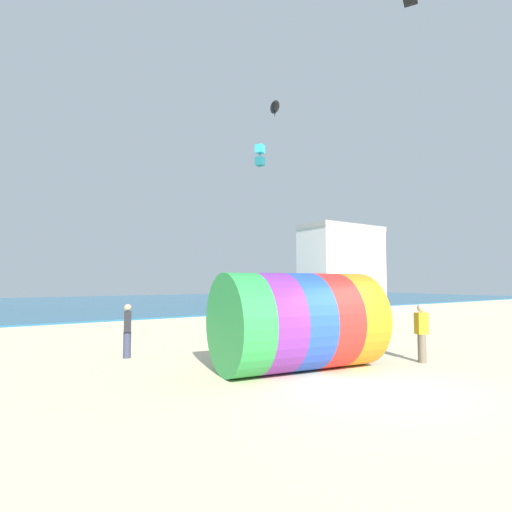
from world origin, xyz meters
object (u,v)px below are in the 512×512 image
Objects in this scene: giant_inflatable_tube at (298,321)px; kite_handler at (422,333)px; kite_black_parafoil at (275,107)px; bystander_near_water at (336,306)px; kite_cyan_box at (260,155)px; bystander_mid_beach at (127,330)px.

kite_handler is at bearing -19.78° from giant_inflatable_tube.
kite_black_parafoil is 12.27m from bystander_near_water.
bystander_near_water is at bearing 55.61° from kite_handler.
kite_handler reaches higher than bystander_near_water.
kite_black_parafoil is at bearing 40.74° from kite_cyan_box.
kite_cyan_box reaches higher than bystander_near_water.
kite_handler is 1.62× the size of kite_cyan_box.
kite_black_parafoil is at bearing 26.43° from bystander_mid_beach.
giant_inflatable_tube is 14.22m from bystander_near_water.
kite_black_parafoil is 0.93× the size of bystander_near_water.
giant_inflatable_tube reaches higher than bystander_near_water.
kite_cyan_box reaches higher than giant_inflatable_tube.
giant_inflatable_tube is at bearing -123.76° from kite_black_parafoil.
kite_handler reaches higher than bystander_mid_beach.
bystander_mid_beach is (-7.00, 5.64, -0.02)m from kite_handler.
giant_inflatable_tube reaches higher than bystander_mid_beach.
kite_handler is 1.02× the size of bystander_mid_beach.
bystander_near_water is (7.39, 2.40, -7.49)m from kite_cyan_box.
giant_inflatable_tube is at bearing -139.75° from bystander_near_water.
kite_cyan_box is at bearing 19.88° from bystander_mid_beach.
bystander_mid_beach is (-3.34, 4.32, -0.45)m from giant_inflatable_tube.
giant_inflatable_tube is 4.44× the size of kite_cyan_box.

